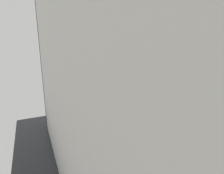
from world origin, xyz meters
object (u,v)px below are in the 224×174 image
soap_dispenser (95,86)px  shower_tray (197,96)px  vanity_sink_left (87,108)px  folded_hand_towel (86,93)px  toothbrush_cup (72,89)px  toilet (132,102)px

soap_dispenser → shower_tray: bearing=-12.2°
vanity_sink_left → folded_hand_towel: size_ratio=3.36×
vanity_sink_left → toothbrush_cup: toothbrush_cup is taller
toilet → folded_hand_towel: (-1.16, -0.15, 0.38)m
toothbrush_cup → folded_hand_towel: size_ratio=0.88×
vanity_sink_left → toothbrush_cup: 0.50m
toothbrush_cup → soap_dispenser: bearing=1.1°
vanity_sink_left → toilet: 1.12m
toilet → shower_tray: size_ratio=0.51×
vanity_sink_left → soap_dispenser: soap_dispenser is taller
toilet → soap_dispenser: bearing=168.8°
soap_dispenser → shower_tray: 2.71m
vanity_sink_left → soap_dispenser: size_ratio=4.36×
vanity_sink_left → folded_hand_towel: bearing=-105.6°
soap_dispenser → folded_hand_towel: (-0.30, -0.32, -0.05)m
folded_hand_towel → shower_tray: 2.95m
toilet → vanity_sink_left: bearing=-179.8°
toilet → toothbrush_cup: size_ratio=5.16×
vanity_sink_left → shower_tray: bearing=-7.7°
toothbrush_cup → shower_tray: size_ratio=0.10×
toothbrush_cup → soap_dispenser: (0.50, 0.01, 0.01)m
soap_dispenser → folded_hand_towel: soap_dispenser is taller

